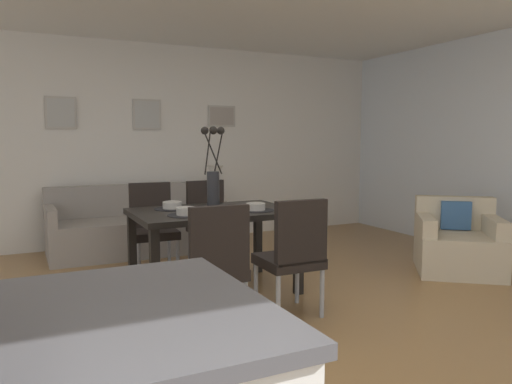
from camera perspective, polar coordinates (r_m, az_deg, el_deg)
The scene contains 21 objects.
ground_plane at distance 3.81m, azimuth -2.30°, elevation -14.87°, with size 9.00×9.00×0.00m, color olive.
back_wall_panel at distance 6.67m, azimuth -13.69°, elevation 5.37°, with size 9.00×0.10×2.60m, color silver.
dining_table at distance 4.43m, azimuth -4.92°, elevation -3.19°, with size 1.40×0.93×0.74m.
dining_chair_near_left at distance 3.51m, azimuth -4.84°, elevation -7.99°, with size 0.45×0.45×0.92m.
dining_chair_near_right at distance 5.15m, azimuth -11.82°, elevation -3.57°, with size 0.46×0.46×0.92m.
dining_chair_far_left at distance 3.81m, azimuth 4.34°, elevation -6.85°, with size 0.44×0.44×0.92m.
dining_chair_far_right at distance 5.33m, azimuth -5.35°, elevation -3.15°, with size 0.47×0.47×0.92m.
centerpiece_vase at distance 4.38m, azimuth -4.96°, elevation 1.61°, with size 0.21×0.23×0.73m.
placemat_near_left at distance 4.11m, azimuth -7.98°, elevation -2.65°, with size 0.32×0.32×0.01m, color black.
bowl_near_left at distance 4.11m, azimuth -7.98°, elevation -2.13°, with size 0.17×0.17×0.07m.
placemat_near_right at distance 4.51m, azimuth -9.63°, elevation -1.91°, with size 0.32×0.32×0.01m, color black.
bowl_near_right at distance 4.50m, azimuth -9.64°, elevation -1.44°, with size 0.17×0.17×0.07m.
placemat_far_left at distance 4.35m, azimuth -0.05°, elevation -2.12°, with size 0.32×0.32×0.01m, color black.
bowl_far_left at distance 4.34m, azimuth -0.05°, elevation -1.63°, with size 0.17×0.17×0.07m.
sofa at distance 6.19m, azimuth -13.70°, elevation -4.18°, with size 2.01×0.84×0.80m.
side_table at distance 6.52m, azimuth -4.68°, elevation -3.68°, with size 0.36×0.36×0.52m, color black.
table_lamp at distance 6.44m, azimuth -4.73°, elevation 1.88°, with size 0.22×0.22×0.51m.
armchair at distance 5.55m, azimuth 22.22°, elevation -5.58°, with size 1.12×1.12×0.75m.
framed_picture_left at distance 6.47m, azimuth -21.56°, elevation 8.50°, with size 0.36×0.03×0.38m.
framed_picture_center at distance 6.64m, azimuth -12.45°, elevation 8.71°, with size 0.37×0.03×0.39m.
framed_picture_right at distance 6.96m, azimuth -3.97°, elevation 8.71°, with size 0.40×0.03×0.29m.
Camera 1 is at (-1.42, -3.26, 1.36)m, focal length 34.73 mm.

